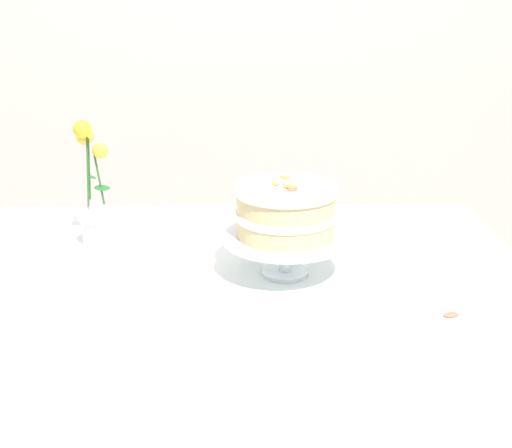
{
  "coord_description": "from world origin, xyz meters",
  "views": [
    {
      "loc": [
        0.01,
        -1.54,
        1.4
      ],
      "look_at": [
        0.04,
        -0.01,
        0.86
      ],
      "focal_mm": 49.6,
      "sensor_mm": 36.0,
      "label": 1
    }
  ],
  "objects_px": {
    "cake_stand": "(285,242)",
    "layer_cake": "(286,210)",
    "flower_vase": "(94,201)",
    "dining_table": "(237,311)"
  },
  "relations": [
    {
      "from": "cake_stand",
      "to": "dining_table",
      "type": "bearing_deg",
      "value": 178.43
    },
    {
      "from": "dining_table",
      "to": "layer_cake",
      "type": "xyz_separation_m",
      "value": [
        0.11,
        -0.0,
        0.25
      ]
    },
    {
      "from": "cake_stand",
      "to": "flower_vase",
      "type": "relative_size",
      "value": 0.88
    },
    {
      "from": "layer_cake",
      "to": "cake_stand",
      "type": "bearing_deg",
      "value": -111.53
    },
    {
      "from": "layer_cake",
      "to": "flower_vase",
      "type": "relative_size",
      "value": 0.7
    },
    {
      "from": "cake_stand",
      "to": "flower_vase",
      "type": "height_order",
      "value": "flower_vase"
    },
    {
      "from": "layer_cake",
      "to": "flower_vase",
      "type": "distance_m",
      "value": 0.53
    },
    {
      "from": "cake_stand",
      "to": "flower_vase",
      "type": "xyz_separation_m",
      "value": [
        -0.48,
        0.22,
        0.03
      ]
    },
    {
      "from": "cake_stand",
      "to": "layer_cake",
      "type": "relative_size",
      "value": 1.25
    },
    {
      "from": "cake_stand",
      "to": "flower_vase",
      "type": "distance_m",
      "value": 0.53
    }
  ]
}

